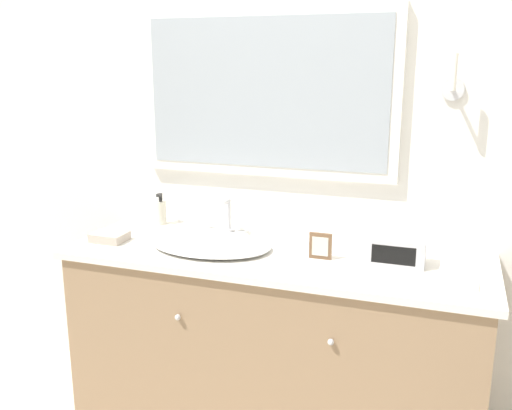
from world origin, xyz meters
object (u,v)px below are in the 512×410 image
at_px(sink_basin, 211,243).
at_px(soap_bottle, 161,212).
at_px(picture_frame, 320,246).
at_px(appliance_box, 395,251).

bearing_deg(sink_basin, soap_bottle, 146.36).
bearing_deg(picture_frame, soap_bottle, 164.39).
xyz_separation_m(sink_basin, picture_frame, (0.48, 0.01, 0.04)).
relative_size(soap_bottle, appliance_box, 0.67).
distance_m(sink_basin, soap_bottle, 0.46).
relative_size(sink_basin, appliance_box, 2.28).
bearing_deg(soap_bottle, appliance_box, -9.81).
relative_size(sink_basin, picture_frame, 4.90).
height_order(appliance_box, picture_frame, same).
distance_m(appliance_box, picture_frame, 0.29).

